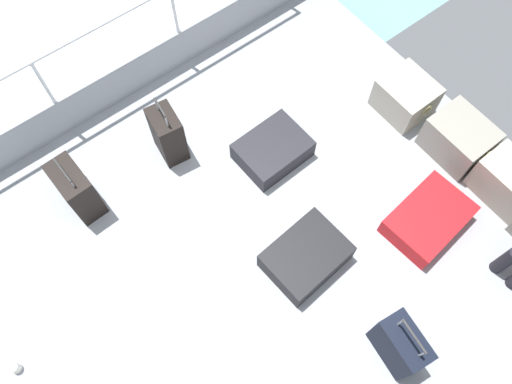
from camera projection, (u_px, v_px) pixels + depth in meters
name	position (u px, v px, depth m)	size (l,w,h in m)	color
ground_plane	(256.00, 250.00, 4.58)	(4.40, 5.20, 0.06)	gray
gunwale_port	(124.00, 80.00, 5.09)	(0.06, 5.20, 0.45)	gray
railing_port	(110.00, 41.00, 4.58)	(0.04, 4.20, 1.02)	silver
sea_wake	(73.00, 33.00, 6.08)	(12.00, 12.00, 0.01)	#6B99A8
cargo_crate_0	(406.00, 97.00, 5.05)	(0.54, 0.47, 0.37)	#9E9989
cargo_crate_1	(459.00, 139.00, 4.82)	(0.61, 0.46, 0.40)	gray
cargo_crate_2	(509.00, 183.00, 4.61)	(0.62, 0.39, 0.41)	#9E9989
suitcase_0	(77.00, 190.00, 4.50)	(0.44, 0.26, 0.66)	black
suitcase_1	(168.00, 135.00, 4.73)	(0.37, 0.28, 0.74)	black
suitcase_2	(273.00, 150.00, 4.87)	(0.53, 0.67, 0.23)	black
suitcase_3	(306.00, 257.00, 4.40)	(0.56, 0.72, 0.25)	black
suitcase_4	(428.00, 219.00, 4.57)	(0.59, 0.80, 0.21)	red
suitcase_5	(399.00, 345.00, 3.95)	(0.45, 0.29, 0.68)	black
paper_cup	(15.00, 368.00, 4.07)	(0.08, 0.08, 0.10)	white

